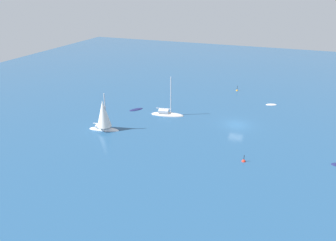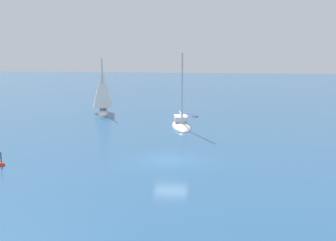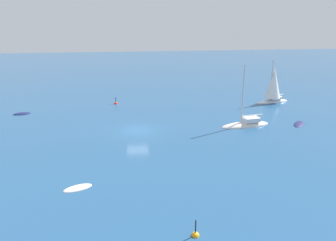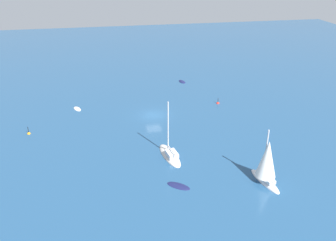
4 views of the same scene
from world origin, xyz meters
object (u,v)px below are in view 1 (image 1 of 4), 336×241
object	(u,v)px
ketch	(103,117)
sloop	(167,114)
skiff	(136,110)
channel_buoy	(237,91)
tender	(271,105)
mooring_buoy	(244,161)

from	to	relation	value
ketch	sloop	bearing A→B (deg)	41.49
skiff	sloop	distance (m)	6.85
channel_buoy	sloop	bearing A→B (deg)	62.45
sloop	channel_buoy	world-z (taller)	sloop
tender	sloop	xyz separation A→B (m)	(18.54, 12.93, 0.15)
sloop	mooring_buoy	bearing A→B (deg)	-46.31
skiff	ketch	size ratio (longest dim) A/B	0.43
tender	channel_buoy	size ratio (longest dim) A/B	1.78
sloop	mooring_buoy	distance (m)	20.26
sloop	ketch	xyz separation A→B (m)	(7.77, 10.06, 2.33)
tender	mooring_buoy	distance (m)	25.08
skiff	channel_buoy	bearing A→B (deg)	176.75
tender	channel_buoy	xyz separation A→B (m)	(8.23, -6.83, 0.03)
ketch	channel_buoy	distance (m)	34.96
skiff	mooring_buoy	size ratio (longest dim) A/B	2.32
skiff	sloop	bearing A→B (deg)	125.55
tender	sloop	world-z (taller)	sloop
sloop	mooring_buoy	xyz separation A→B (m)	(-16.29, 12.05, -0.13)
tender	skiff	distance (m)	28.35
skiff	tender	bearing A→B (deg)	154.59
sloop	ketch	world-z (taller)	sloop
skiff	channel_buoy	size ratio (longest dim) A/B	2.16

